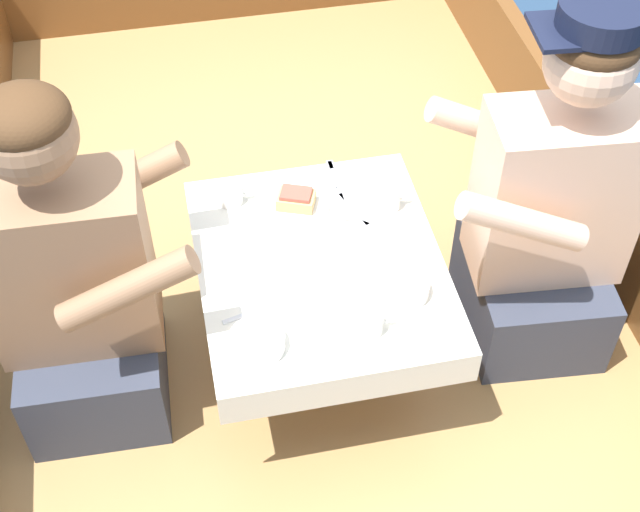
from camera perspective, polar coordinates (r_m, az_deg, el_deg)
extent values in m
plane|color=navy|center=(2.97, -0.56, -7.97)|extent=(60.00, 60.00, 0.00)
cube|color=#A87F4C|center=(2.83, -0.58, -5.96)|extent=(1.97, 3.46, 0.35)
cube|color=brown|center=(2.85, 18.49, 1.48)|extent=(0.06, 3.46, 0.32)
cylinder|color=#B2B2B7|center=(2.47, 0.00, -3.55)|extent=(0.07, 0.07, 0.36)
cube|color=#A87F4C|center=(2.32, 0.00, -0.56)|extent=(0.60, 0.72, 0.02)
cube|color=white|center=(2.32, 0.00, -0.37)|extent=(0.63, 0.75, 0.00)
cube|color=white|center=(2.13, 2.04, -8.55)|extent=(0.63, 0.00, 0.10)
cube|color=white|center=(2.61, -1.65, 4.73)|extent=(0.63, 0.00, 0.10)
cube|color=#333847|center=(2.51, -14.16, -6.35)|extent=(0.38, 0.45, 0.26)
cube|color=#936B4C|center=(2.23, -15.87, -0.57)|extent=(0.41, 0.23, 0.49)
sphere|color=#936B4C|center=(1.97, -18.23, 7.36)|extent=(0.21, 0.21, 0.21)
ellipsoid|color=#472D19|center=(1.94, -18.56, 8.45)|extent=(0.20, 0.20, 0.12)
cylinder|color=#936B4C|center=(2.28, -12.42, 4.64)|extent=(0.34, 0.08, 0.21)
cylinder|color=#936B4C|center=(2.03, -12.23, -2.11)|extent=(0.34, 0.08, 0.21)
cube|color=#333847|center=(2.66, 13.30, -2.19)|extent=(0.40, 0.47, 0.26)
cube|color=beige|center=(2.39, 14.85, 3.85)|extent=(0.42, 0.25, 0.51)
sphere|color=beige|center=(2.14, 16.96, 11.92)|extent=(0.22, 0.22, 0.22)
ellipsoid|color=#472D19|center=(2.11, 17.25, 13.00)|extent=(0.21, 0.21, 0.12)
cylinder|color=beige|center=(2.16, 12.85, 2.13)|extent=(0.34, 0.10, 0.21)
cylinder|color=beige|center=(2.41, 10.57, 8.15)|extent=(0.34, 0.10, 0.21)
cylinder|color=black|center=(2.08, 17.64, 14.41)|extent=(0.20, 0.20, 0.06)
cube|color=black|center=(2.06, 14.86, 13.73)|extent=(0.11, 0.16, 0.01)
cylinder|color=white|center=(2.45, -1.53, 3.21)|extent=(0.18, 0.18, 0.01)
cylinder|color=white|center=(2.28, -0.48, -1.15)|extent=(0.22, 0.22, 0.01)
cube|color=tan|center=(2.44, -1.54, 3.60)|extent=(0.12, 0.10, 0.04)
cube|color=#B74C3D|center=(2.42, -1.55, 4.01)|extent=(0.10, 0.08, 0.01)
cylinder|color=white|center=(2.24, 5.31, -2.02)|extent=(0.13, 0.13, 0.04)
cylinder|color=beige|center=(2.23, 5.32, -1.85)|extent=(0.11, 0.11, 0.02)
cylinder|color=white|center=(2.12, -4.05, -5.51)|extent=(0.13, 0.13, 0.04)
cylinder|color=beige|center=(2.12, -4.07, -5.34)|extent=(0.11, 0.11, 0.02)
cylinder|color=white|center=(2.47, -5.77, 3.93)|extent=(0.07, 0.07, 0.05)
torus|color=white|center=(2.47, -4.77, 4.12)|extent=(0.04, 0.01, 0.04)
cylinder|color=#3D2314|center=(2.46, -5.80, 4.20)|extent=(0.06, 0.06, 0.01)
cylinder|color=white|center=(2.15, 3.03, -4.25)|extent=(0.08, 0.08, 0.06)
torus|color=white|center=(2.15, 4.29, -4.00)|extent=(0.04, 0.01, 0.04)
cylinder|color=#3D2314|center=(2.13, 3.05, -3.96)|extent=(0.07, 0.07, 0.01)
cylinder|color=white|center=(2.44, 4.39, 3.69)|extent=(0.07, 0.07, 0.06)
torus|color=white|center=(2.45, 5.36, 3.88)|extent=(0.04, 0.01, 0.04)
cylinder|color=#3D2314|center=(2.43, 4.41, 4.01)|extent=(0.06, 0.06, 0.01)
cube|color=silver|center=(2.53, 1.02, 4.83)|extent=(0.01, 0.17, 0.00)
cube|color=silver|center=(2.58, 0.68, 5.85)|extent=(0.02, 0.04, 0.00)
cube|color=silver|center=(2.41, 3.21, 1.99)|extent=(0.14, 0.11, 0.00)
ellipsoid|color=silver|center=(2.42, 1.70, 2.54)|extent=(0.04, 0.02, 0.01)
cube|color=silver|center=(2.46, 2.02, 3.19)|extent=(0.07, 0.16, 0.00)
ellipsoid|color=silver|center=(2.50, 1.17, 4.18)|extent=(0.04, 0.02, 0.01)
cube|color=silver|center=(2.21, -4.19, -3.56)|extent=(0.17, 0.05, 0.00)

